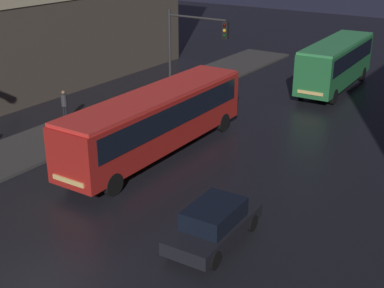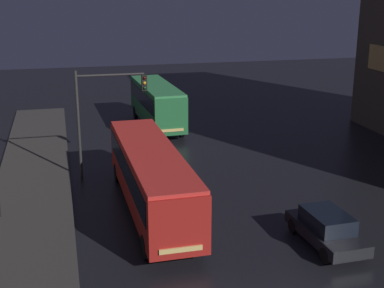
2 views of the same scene
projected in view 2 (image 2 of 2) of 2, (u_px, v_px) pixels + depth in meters
The scene contains 5 objects.
sidewalk_left at pixel (29, 223), 24.52m from camera, with size 4.00×48.00×0.15m.
bus_near at pixel (151, 173), 25.48m from camera, with size 2.63×12.04×3.15m.
bus_far at pixel (157, 101), 40.99m from camera, with size 2.75×9.61×3.33m.
car_taxi at pixel (327, 228), 22.45m from camera, with size 1.96×4.27×1.47m.
traffic_light_main at pixel (103, 105), 29.41m from camera, with size 3.93×0.35×6.18m.
Camera 2 is at (-7.18, -13.62, 10.53)m, focal length 50.00 mm.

